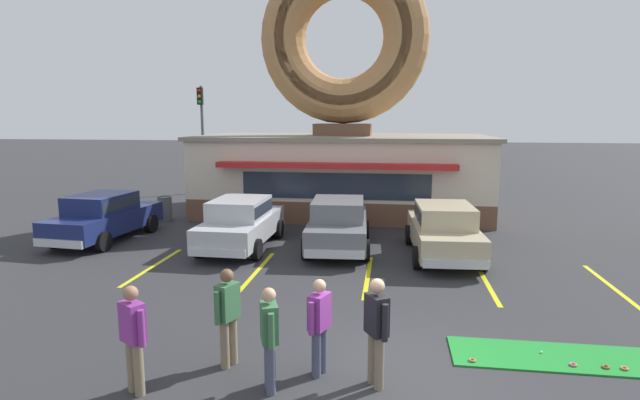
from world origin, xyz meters
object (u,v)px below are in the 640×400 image
object	(u,v)px
golf_ball	(542,352)
pedestrian_beanie_man	(228,313)
trash_bin	(165,209)
traffic_light_pole	(202,125)
pedestrian_blue_sweater_man	(133,334)
car_silver	(241,221)
pedestrian_leather_jacket_man	(319,323)
pedestrian_hooded_kid	(269,335)
pedestrian_clipboard_woman	(376,327)
car_grey	(338,222)
car_navy	(104,215)
car_champagne	(444,228)

from	to	relation	value
golf_ball	pedestrian_beanie_man	bearing A→B (deg)	-167.82
trash_bin	traffic_light_pole	distance (m)	8.24
pedestrian_blue_sweater_man	traffic_light_pole	xyz separation A→B (m)	(-6.51, 19.63, 2.77)
car_silver	pedestrian_beanie_man	distance (m)	7.77
golf_ball	pedestrian_leather_jacket_man	xyz separation A→B (m)	(-3.77, -1.22, 0.83)
pedestrian_hooded_kid	trash_bin	distance (m)	13.86
pedestrian_blue_sweater_man	pedestrian_leather_jacket_man	world-z (taller)	pedestrian_blue_sweater_man
car_silver	pedestrian_clipboard_woman	size ratio (longest dim) A/B	2.65
pedestrian_hooded_kid	pedestrian_leather_jacket_man	xyz separation A→B (m)	(0.67, 0.60, -0.02)
traffic_light_pole	golf_ball	bearing A→B (deg)	-53.47
golf_ball	pedestrian_beanie_man	distance (m)	5.51
car_grey	pedestrian_clipboard_woman	bearing A→B (deg)	-79.77
car_grey	pedestrian_leather_jacket_man	distance (m)	7.88
car_navy	car_champagne	size ratio (longest dim) A/B	1.01
car_navy	trash_bin	xyz separation A→B (m)	(0.58, 3.35, -0.37)
pedestrian_leather_jacket_man	pedestrian_beanie_man	size ratio (longest dim) A/B	0.95
car_navy	trash_bin	distance (m)	3.42
pedestrian_hooded_kid	pedestrian_beanie_man	size ratio (longest dim) A/B	0.97
car_silver	pedestrian_leather_jacket_man	size ratio (longest dim) A/B	2.86
car_navy	pedestrian_hooded_kid	xyz separation A→B (m)	(7.83, -8.45, 0.03)
golf_ball	car_silver	xyz separation A→B (m)	(-7.40, 6.34, 0.82)
car_navy	pedestrian_beanie_man	size ratio (longest dim) A/B	2.78
car_navy	pedestrian_blue_sweater_man	bearing A→B (deg)	-56.40
golf_ball	pedestrian_clipboard_woman	xyz separation A→B (m)	(-2.86, -1.44, 0.91)
golf_ball	car_grey	bearing A→B (deg)	123.00
pedestrian_clipboard_woman	pedestrian_beanie_man	world-z (taller)	pedestrian_clipboard_woman
car_champagne	pedestrian_clipboard_woman	distance (m)	7.81
golf_ball	car_silver	distance (m)	9.78
pedestrian_hooded_kid	car_champagne	bearing A→B (deg)	67.38
pedestrian_hooded_kid	pedestrian_leather_jacket_man	world-z (taller)	pedestrian_hooded_kid
golf_ball	pedestrian_hooded_kid	bearing A→B (deg)	-157.79
pedestrian_hooded_kid	traffic_light_pole	bearing A→B (deg)	113.78
golf_ball	car_champagne	world-z (taller)	car_champagne
pedestrian_beanie_man	trash_bin	distance (m)	12.84
pedestrian_hooded_kid	traffic_light_pole	distance (m)	21.25
pedestrian_hooded_kid	pedestrian_beanie_man	distance (m)	1.10
pedestrian_leather_jacket_man	pedestrian_hooded_kid	bearing A→B (deg)	-138.30
car_champagne	pedestrian_hooded_kid	distance (m)	8.65
trash_bin	pedestrian_clipboard_woman	bearing A→B (deg)	-52.25
trash_bin	pedestrian_beanie_man	bearing A→B (deg)	-60.14
car_silver	traffic_light_pole	bearing A→B (deg)	116.48
car_grey	trash_bin	xyz separation A→B (m)	(-7.38, 3.33, -0.37)
car_champagne	pedestrian_leather_jacket_man	world-z (taller)	pedestrian_leather_jacket_man
pedestrian_blue_sweater_man	trash_bin	world-z (taller)	pedestrian_blue_sweater_man
pedestrian_leather_jacket_man	car_navy	bearing A→B (deg)	137.30
car_silver	pedestrian_blue_sweater_man	world-z (taller)	pedestrian_blue_sweater_man
golf_ball	pedestrian_blue_sweater_man	bearing A→B (deg)	-161.41
golf_ball	traffic_light_pole	xyz separation A→B (m)	(-12.94, 17.47, 3.66)
pedestrian_blue_sweater_man	pedestrian_leather_jacket_man	size ratio (longest dim) A/B	1.05
car_navy	car_champagne	bearing A→B (deg)	-2.36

